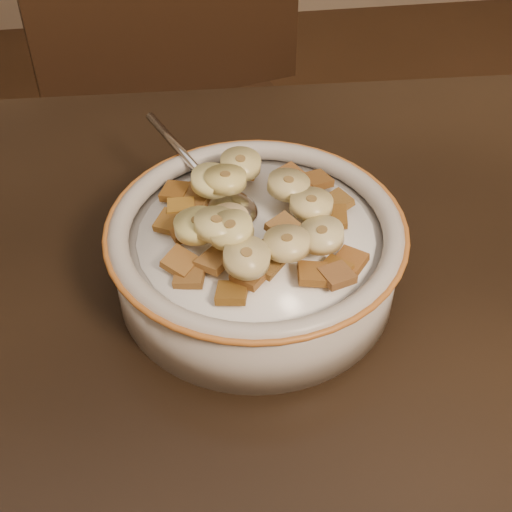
{
  "coord_description": "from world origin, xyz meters",
  "views": [
    {
      "loc": [
        0.05,
        -0.23,
        1.14
      ],
      "look_at": [
        0.1,
        0.15,
        0.78
      ],
      "focal_mm": 50.0,
      "sensor_mm": 36.0,
      "label": 1
    }
  ],
  "objects": [
    {
      "name": "spoon",
      "position": [
        0.08,
        0.18,
        0.8
      ],
      "size": [
        0.06,
        0.06,
        0.01
      ],
      "primitive_type": "ellipsoid",
      "rotation": [
        0.0,
        0.0,
        3.62
      ],
      "color": "silver",
      "rests_on": "cereal_bowl"
    },
    {
      "name": "cereal_square_13",
      "position": [
        0.11,
        0.12,
        0.82
      ],
      "size": [
        0.03,
        0.03,
        0.01
      ],
      "primitive_type": "cube",
      "rotation": [
        0.24,
        0.16,
        2.3
      ],
      "color": "olive",
      "rests_on": "milk"
    },
    {
      "name": "cereal_square_5",
      "position": [
        0.1,
        0.11,
        0.81
      ],
      "size": [
        0.03,
        0.03,
        0.01
      ],
      "primitive_type": "cube",
      "rotation": [
        -0.03,
        -0.15,
        2.42
      ],
      "color": "olive",
      "rests_on": "milk"
    },
    {
      "name": "cereal_square_3",
      "position": [
        0.13,
        0.1,
        0.81
      ],
      "size": [
        0.02,
        0.02,
        0.01
      ],
      "primitive_type": "cube",
      "rotation": [
        0.06,
        -0.11,
        3.02
      ],
      "color": "brown",
      "rests_on": "milk"
    },
    {
      "name": "cereal_square_24",
      "position": [
        0.04,
        0.12,
        0.81
      ],
      "size": [
        0.03,
        0.03,
        0.01
      ],
      "primitive_type": "cube",
      "rotation": [
        0.25,
        -0.05,
        0.9
      ],
      "color": "brown",
      "rests_on": "milk"
    },
    {
      "name": "banana_slice_3",
      "position": [
        0.14,
        0.12,
        0.82
      ],
      "size": [
        0.04,
        0.04,
        0.01
      ],
      "primitive_type": "cylinder",
      "rotation": [
        -0.06,
        0.12,
        2.8
      ],
      "color": "#D5C385",
      "rests_on": "milk"
    },
    {
      "name": "cereal_square_10",
      "position": [
        0.14,
        0.17,
        0.81
      ],
      "size": [
        0.02,
        0.02,
        0.01
      ],
      "primitive_type": "cube",
      "rotation": [
        0.06,
        0.07,
        1.43
      ],
      "color": "#985E33",
      "rests_on": "milk"
    },
    {
      "name": "banana_slice_10",
      "position": [
        0.12,
        0.11,
        0.83
      ],
      "size": [
        0.04,
        0.04,
        0.01
      ],
      "primitive_type": "cylinder",
      "rotation": [
        -0.08,
        0.03,
        0.79
      ],
      "color": "#DDBF82",
      "rests_on": "milk"
    },
    {
      "name": "cereal_square_7",
      "position": [
        0.09,
        0.1,
        0.81
      ],
      "size": [
        0.03,
        0.03,
        0.01
      ],
      "primitive_type": "cube",
      "rotation": [
        -0.02,
        0.08,
        2.4
      ],
      "color": "#915F28",
      "rests_on": "milk"
    },
    {
      "name": "banana_slice_7",
      "position": [
        0.07,
        0.19,
        0.82
      ],
      "size": [
        0.04,
        0.04,
        0.01
      ],
      "primitive_type": "cylinder",
      "rotation": [
        -0.0,
        -0.13,
        2.47
      ],
      "color": "#FFF5AC",
      "rests_on": "milk"
    },
    {
      "name": "cereal_square_23",
      "position": [
        0.06,
        0.2,
        0.81
      ],
      "size": [
        0.02,
        0.02,
        0.01
      ],
      "primitive_type": "cube",
      "rotation": [
        0.07,
        -0.0,
        1.61
      ],
      "color": "brown",
      "rests_on": "milk"
    },
    {
      "name": "banana_slice_1",
      "position": [
        0.08,
        0.18,
        0.83
      ],
      "size": [
        0.04,
        0.04,
        0.01
      ],
      "primitive_type": "cylinder",
      "rotation": [
        -0.02,
        0.1,
        1.15
      ],
      "color": "#F6E47D",
      "rests_on": "milk"
    },
    {
      "name": "banana_slice_0",
      "position": [
        0.06,
        0.14,
        0.82
      ],
      "size": [
        0.04,
        0.04,
        0.01
      ],
      "primitive_type": "cylinder",
      "rotation": [
        -0.03,
        0.03,
        2.82
      ],
      "color": "#FFEFA8",
      "rests_on": "milk"
    },
    {
      "name": "cereal_square_20",
      "position": [
        0.05,
        0.2,
        0.81
      ],
      "size": [
        0.03,
        0.03,
        0.01
      ],
      "primitive_type": "cube",
      "rotation": [
        -0.03,
        0.12,
        2.71
      ],
      "color": "brown",
      "rests_on": "milk"
    },
    {
      "name": "cereal_square_0",
      "position": [
        0.07,
        0.12,
        0.81
      ],
      "size": [
        0.03,
        0.03,
        0.01
      ],
      "primitive_type": "cube",
      "rotation": [
        0.03,
        0.17,
        2.37
      ],
      "color": "olive",
      "rests_on": "milk"
    },
    {
      "name": "banana_slice_11",
      "position": [
        0.08,
        0.12,
        0.83
      ],
      "size": [
        0.04,
        0.04,
        0.02
      ],
      "primitive_type": "cylinder",
      "rotation": [
        -0.12,
        -0.13,
        0.94
      ],
      "color": "#DAC37B",
      "rests_on": "milk"
    },
    {
      "name": "banana_slice_6",
      "position": [
        0.14,
        0.15,
        0.82
      ],
      "size": [
        0.04,
        0.04,
        0.01
      ],
      "primitive_type": "cylinder",
      "rotation": [
        -0.03,
        0.05,
        0.21
      ],
      "color": "beige",
      "rests_on": "milk"
    },
    {
      "name": "cereal_square_4",
      "position": [
        0.16,
        0.11,
        0.81
      ],
      "size": [
        0.03,
        0.03,
        0.01
      ],
      "primitive_type": "cube",
      "rotation": [
        -0.06,
        -0.11,
        0.85
      ],
      "color": "brown",
      "rests_on": "milk"
    },
    {
      "name": "cereal_square_18",
      "position": [
        0.15,
        0.09,
        0.81
      ],
      "size": [
        0.03,
        0.03,
        0.01
      ],
      "primitive_type": "cube",
      "rotation": [
        0.04,
        0.07,
        1.9
      ],
      "color": "#956131",
      "rests_on": "milk"
    },
    {
      "name": "banana_slice_8",
      "position": [
        0.1,
        0.2,
        0.82
      ],
      "size": [
        0.04,
        0.04,
        0.01
      ],
      "primitive_type": "cylinder",
      "rotation": [
        0.05,
        -0.09,
        1.37
      ],
      "color": "#D5CB69",
      "rests_on": "milk"
    },
    {
      "name": "cereal_square_6",
      "position": [
        0.16,
        0.15,
        0.81
      ],
      "size": [
        0.02,
        0.02,
        0.01
      ],
      "primitive_type": "cube",
      "rotation": [
        -0.12,
        0.06,
        2.98
      ],
      "color": "brown",
      "rests_on": "milk"
    },
    {
      "name": "cereal_square_1",
      "position": [
        0.13,
        0.21,
        0.81
      ],
      "size": [
        0.03,
        0.03,
        0.01
      ],
      "primitive_type": "cube",
      "rotation": [
        0.05,
        -0.06,
        0.52
      ],
      "color": "brown",
      "rests_on": "milk"
    },
    {
      "name": "cereal_square_17",
      "position": [
        0.05,
        0.15,
        0.81
      ],
      "size": [
        0.03,
        0.03,
        0.01
      ],
      "primitive_type": "cube",
      "rotation": [
        -0.2,
        -0.11,
        0.29
      ],
      "color": "#93531D",
      "rests_on": "milk"
    },
    {
      "name": "cereal_bowl",
      "position": [
        0.1,
        0.15,
        0.78
      ],
      "size": [
        0.21,
        0.21,
        0.05
      ],
      "primitive_type": "cylinder",
      "color": "#ABA39B",
      "rests_on": "table"
    },
    {
      "name": "banana_slice_9",
      "position": [
        0.13,
        0.17,
        0.82
      ],
      "size": [
        0.04,
        0.04,
        0.01
      ],
      "primitive_type": "cylinder",
      "rotation": [
        0.1,
        -0.05,
        2.11
      ],
      "color": "#DCCC80",
      "rests_on": "milk"
    },
    {
      "name": "banana_slice_4",
      "position": [
        0.06,
        0.14,
        0.83
      ],
      "size": [
        0.04,
        0.03,
        0.01
      ],
      "primitive_type": "cylinder",
      "rotation": [
        -0.03,
        -0.11,
        0.13
      ],
      "color": "#F5E984",
      "rests_on": "milk"
    },
    {
      "name": "cereal_square_8",
      "position": [
        0.14,
        0.19,
        0.81
      ],
      "size": [
        0.02,
        0.02,
        0.01
      ],
      "primitive_type": "cube",
      "rotation": [
        0.1,
        0.02,
        0.24
      ],
      "color": "brown",
      "rests_on": "milk"
    },
    {
      "name": "cereal_square_9",
      "position": [
        0.12,
        0.13,
        0.82
      ],
      "size": [
        0.03,
        0.03,
        0.01
      ],
      "primitive_type": "cube",
      "rotation": [
        0.16,
        -0.0,
        0.64
      ],
      "color": "brown",
      "rests_on": "milk"
    },
    {
      "name": "chair",
      "position": [
        0.06,
        0.68,
        0.51
      ],
      "size": [
        0.55,
        0.55,
        1.03
      ],
      "primitive_type": "cube",
      "rotation": [
        0.0,
        0.0,
        0.25
      ],
      "color": "black",
      "rests_on": "floor"
    },
    {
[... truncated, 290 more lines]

